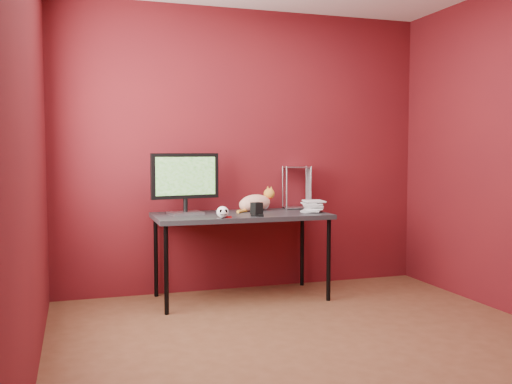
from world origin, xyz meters
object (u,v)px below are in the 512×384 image
object	(u,v)px
skull_mug	(223,212)
book_stack	(303,148)
cat	(256,202)
speaker	(257,210)
desk	(241,219)
monitor	(185,180)

from	to	relation	value
skull_mug	book_stack	world-z (taller)	book_stack
cat	speaker	world-z (taller)	cat
speaker	book_stack	bearing A→B (deg)	2.04
desk	cat	xyz separation A→B (m)	(0.19, 0.18, 0.13)
monitor	cat	size ratio (longest dim) A/B	1.43
speaker	book_stack	size ratio (longest dim) A/B	0.10
monitor	skull_mug	bearing A→B (deg)	-68.83
skull_mug	book_stack	bearing A→B (deg)	23.90
skull_mug	book_stack	size ratio (longest dim) A/B	0.09
speaker	monitor	bearing A→B (deg)	128.07
speaker	desk	bearing A→B (deg)	85.54
monitor	speaker	bearing A→B (deg)	-41.10
monitor	book_stack	xyz separation A→B (m)	(1.05, -0.10, 0.28)
monitor	cat	distance (m)	0.70
cat	speaker	xyz separation A→B (m)	(-0.12, -0.41, -0.02)
skull_mug	monitor	bearing A→B (deg)	126.79
desk	speaker	size ratio (longest dim) A/B	13.10
monitor	speaker	distance (m)	0.67
desk	speaker	distance (m)	0.26
book_stack	monitor	bearing A→B (deg)	174.52
desk	cat	size ratio (longest dim) A/B	3.56
skull_mug	speaker	size ratio (longest dim) A/B	0.86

